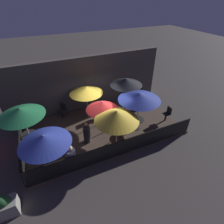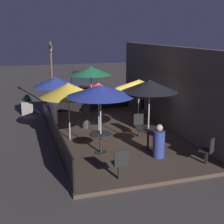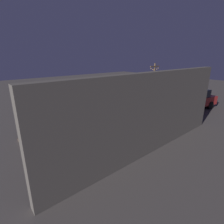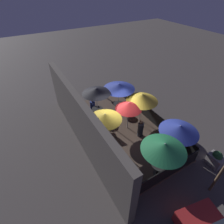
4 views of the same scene
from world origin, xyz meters
TOP-DOWN VIEW (x-y plane):
  - ground_plane at (0.00, 0.00)m, footprint 60.00×60.00m
  - patio_deck at (0.00, 0.00)m, footprint 8.87×4.91m
  - building_wall at (0.00, 2.69)m, footprint 10.47×0.36m
  - fence_front at (0.00, -2.41)m, footprint 8.67×0.05m
  - fence_side_left at (-4.39, 0.00)m, footprint 0.05×4.71m
  - patio_umbrella_0 at (1.92, 0.75)m, footprint 1.97×1.97m
  - patio_umbrella_1 at (-3.96, 0.11)m, footprint 2.16×2.16m
  - patio_umbrella_2 at (1.80, -0.98)m, footprint 2.28×2.28m
  - patio_umbrella_3 at (-0.44, 1.34)m, footprint 1.99×1.99m
  - patio_umbrella_4 at (-3.21, -1.80)m, footprint 2.19×2.19m
  - patio_umbrella_5 at (-0.15, -0.52)m, footprint 1.74×1.74m
  - patio_umbrella_6 at (0.09, -1.77)m, footprint 2.17×2.17m
  - dining_table_0 at (1.92, 0.75)m, footprint 0.82×0.82m
  - dining_table_1 at (-3.96, 0.11)m, footprint 0.77×0.77m
  - dining_table_2 at (1.80, -0.98)m, footprint 0.77×0.77m
  - patio_chair_0 at (-1.92, 2.03)m, footprint 0.57×0.57m
  - patio_chair_1 at (3.77, 2.00)m, footprint 0.56×0.56m
  - patio_chair_2 at (0.54, 0.97)m, footprint 0.46×0.46m
  - patio_chair_3 at (3.96, -1.02)m, footprint 0.41×0.41m
  - patron_0 at (2.76, 0.76)m, footprint 0.43×0.43m
  - patron_1 at (-1.19, -0.82)m, footprint 0.40×0.40m
  - patron_2 at (-2.32, -2.12)m, footprint 0.59×0.59m
  - planter_box at (-5.04, -3.15)m, footprint 0.83×0.58m

SIDE VIEW (x-z plane):
  - ground_plane at x=0.00m, z-range 0.00..0.00m
  - patio_deck at x=0.00m, z-range 0.00..0.12m
  - planter_box at x=-5.04m, z-range -0.06..0.96m
  - fence_side_left at x=-4.39m, z-range 0.12..1.07m
  - fence_front at x=0.00m, z-range 0.12..1.07m
  - patio_chair_2 at x=0.54m, z-range 0.16..1.06m
  - patio_chair_1 at x=3.77m, z-range 0.16..1.06m
  - patron_0 at x=2.76m, z-range 0.05..1.20m
  - patio_chair_3 at x=3.96m, z-range 0.17..1.12m
  - patio_chair_0 at x=-1.92m, z-range 0.17..1.12m
  - dining_table_2 at x=1.80m, z-range 0.32..1.02m
  - patron_1 at x=-1.19m, z-range 0.06..1.32m
  - patron_2 at x=-2.32m, z-range 0.04..1.34m
  - dining_table_0 at x=1.92m, z-range 0.34..1.10m
  - dining_table_1 at x=-3.96m, z-range 0.34..1.11m
  - building_wall at x=0.00m, z-range 0.00..3.64m
  - patio_umbrella_4 at x=-3.21m, z-range 0.90..2.90m
  - patio_umbrella_5 at x=-0.15m, z-range 0.94..3.08m
  - patio_umbrella_3 at x=-0.44m, z-range 1.00..3.14m
  - patio_umbrella_6 at x=0.09m, z-range 0.97..3.21m
  - patio_umbrella_1 at x=-3.96m, z-range 1.09..3.46m
  - patio_umbrella_2 at x=1.80m, z-range 1.12..3.52m
  - patio_umbrella_0 at x=1.92m, z-range 1.16..3.66m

